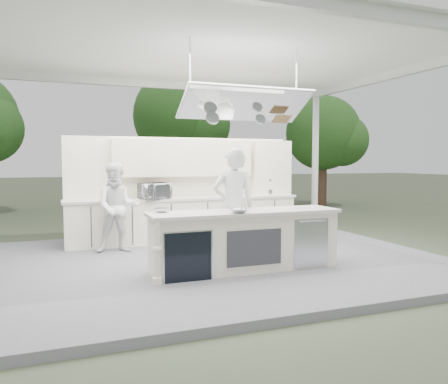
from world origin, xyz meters
name	(u,v)px	position (x,y,z in m)	size (l,w,h in m)	color
ground	(215,265)	(0.00, 0.00, 0.00)	(90.00, 90.00, 0.00)	#404831
stage_deck	(215,262)	(0.00, 0.00, 0.06)	(8.00, 6.00, 0.12)	slate
tent	(215,53)	(0.00, -0.01, 3.71)	(8.20, 6.20, 3.86)	white
demo_island	(244,240)	(0.18, -0.91, 0.60)	(3.10, 0.79, 0.95)	white
back_counter	(186,219)	(0.00, 1.90, 0.60)	(5.08, 0.72, 0.95)	white
back_wall_unit	(202,173)	(0.44, 2.11, 1.57)	(5.05, 0.48, 2.25)	white
tree_cluster	(125,123)	(-0.16, 9.77, 3.29)	(19.55, 9.40, 5.85)	#503928
head_chef	(233,206)	(0.21, -0.37, 1.10)	(0.71, 0.47, 1.96)	white
sous_chef	(118,207)	(-1.54, 1.19, 0.98)	(0.83, 0.65, 1.71)	white
toaster_oven	(155,191)	(-0.71, 1.70, 1.23)	(0.60, 0.40, 0.33)	silver
bowl_large	(239,211)	(-0.02, -1.15, 1.10)	(0.28, 0.28, 0.07)	#B7BABE
bowl_small	(161,210)	(-1.10, -0.65, 1.10)	(0.22, 0.22, 0.07)	silver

